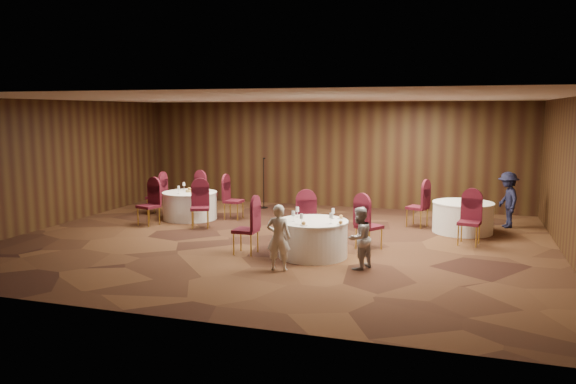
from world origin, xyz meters
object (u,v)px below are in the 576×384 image
(table_right, at_px, (463,217))
(man_c, at_px, (508,200))
(table_main, at_px, (313,238))
(woman_b, at_px, (359,238))
(mic_stand, at_px, (264,194))
(woman_a, at_px, (279,238))
(table_left, at_px, (190,205))

(table_right, relative_size, man_c, 1.02)
(table_right, xyz_separation_m, man_c, (1.06, 0.95, 0.33))
(table_main, height_order, woman_b, woman_b)
(mic_stand, bearing_deg, table_right, -17.11)
(mic_stand, relative_size, man_c, 1.08)
(mic_stand, distance_m, woman_b, 6.93)
(table_main, xyz_separation_m, woman_b, (1.05, -0.61, 0.21))
(woman_b, bearing_deg, man_c, 175.96)
(man_c, bearing_deg, woman_b, -46.13)
(woman_a, bearing_deg, man_c, -134.55)
(table_left, bearing_deg, table_main, -34.04)
(table_right, xyz_separation_m, mic_stand, (-5.77, 1.78, 0.07))
(woman_b, bearing_deg, mic_stand, -118.60)
(mic_stand, relative_size, woman_a, 1.24)
(table_right, bearing_deg, woman_b, -114.91)
(table_right, xyz_separation_m, woman_b, (-1.82, -3.91, 0.21))
(mic_stand, bearing_deg, man_c, -6.94)
(table_main, bearing_deg, woman_b, -30.04)
(woman_a, relative_size, woman_b, 1.06)
(table_main, relative_size, woman_a, 1.15)
(table_main, distance_m, man_c, 5.80)
(woman_b, height_order, man_c, man_c)
(table_left, height_order, table_right, same)
(table_main, relative_size, man_c, 1.00)
(table_left, bearing_deg, woman_b, -33.27)
(woman_a, height_order, woman_b, woman_a)
(table_main, relative_size, mic_stand, 0.92)
(table_right, bearing_deg, table_left, -176.39)
(table_left, xyz_separation_m, woman_b, (5.28, -3.47, 0.21))
(woman_a, xyz_separation_m, man_c, (4.27, 5.41, 0.09))
(table_left, xyz_separation_m, man_c, (8.16, 1.39, 0.33))
(table_right, height_order, man_c, man_c)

